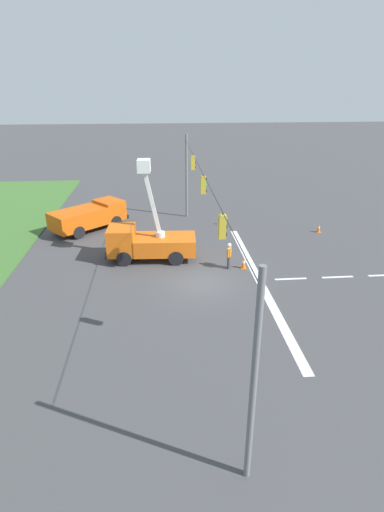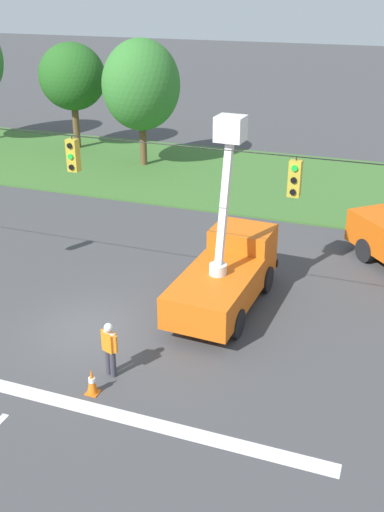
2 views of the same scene
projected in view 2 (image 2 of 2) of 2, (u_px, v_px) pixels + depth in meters
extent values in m
plane|color=#424244|center=(88.00, 330.00, 20.07)|extent=(200.00, 200.00, 0.00)
cube|color=#3D6B2D|center=(238.00, 177.00, 35.38)|extent=(56.00, 12.00, 0.10)
cube|color=silver|center=(27.00, 392.00, 17.06)|extent=(17.60, 0.50, 0.01)
cylinder|color=black|center=(72.00, 136.00, 17.29)|extent=(26.00, 0.03, 0.03)
cylinder|color=black|center=(72.00, 137.00, 17.31)|extent=(0.02, 0.02, 0.10)
cube|color=gold|center=(73.00, 155.00, 17.53)|extent=(0.32, 0.28, 0.96)
cylinder|color=black|center=(70.00, 146.00, 17.26)|extent=(0.16, 0.05, 0.16)
cylinder|color=green|center=(71.00, 157.00, 17.40)|extent=(0.16, 0.05, 0.16)
cylinder|color=black|center=(71.00, 167.00, 17.53)|extent=(0.16, 0.05, 0.16)
cylinder|color=black|center=(296.00, 159.00, 15.27)|extent=(0.02, 0.02, 0.10)
cube|color=gold|center=(295.00, 178.00, 15.49)|extent=(0.32, 0.28, 0.96)
cylinder|color=green|center=(295.00, 168.00, 15.22)|extent=(0.16, 0.05, 0.16)
cylinder|color=black|center=(294.00, 180.00, 15.36)|extent=(0.16, 0.05, 0.16)
cylinder|color=black|center=(293.00, 192.00, 15.49)|extent=(0.16, 0.05, 0.16)
cylinder|color=brown|center=(76.00, 128.00, 40.85)|extent=(0.46, 0.46, 2.93)
ellipsoid|color=#235B1E|center=(72.00, 77.00, 39.42)|extent=(4.52, 4.02, 4.36)
cylinder|color=brown|center=(143.00, 142.00, 37.08)|extent=(0.42, 0.42, 3.00)
ellipsoid|color=#33752D|center=(141.00, 85.00, 35.62)|extent=(4.61, 5.04, 5.36)
cube|color=orange|center=(214.00, 292.00, 20.28)|extent=(2.51, 4.21, 1.12)
cube|color=orange|center=(242.00, 250.00, 22.58)|extent=(2.31, 1.86, 1.82)
cube|color=#1E2838|center=(248.00, 237.00, 22.95)|extent=(1.97, 0.20, 0.82)
cube|color=black|center=(249.00, 258.00, 23.70)|extent=(2.32, 0.27, 0.30)
cylinder|color=black|center=(213.00, 269.00, 23.14)|extent=(0.33, 1.01, 1.00)
cylinder|color=black|center=(267.00, 279.00, 22.39)|extent=(0.33, 1.01, 1.00)
cylinder|color=black|center=(177.00, 311.00, 20.28)|extent=(0.33, 1.01, 1.00)
cylinder|color=black|center=(237.00, 323.00, 19.53)|extent=(0.33, 1.01, 1.00)
cylinder|color=silver|center=(218.00, 269.00, 20.21)|extent=(0.60, 0.60, 0.36)
cube|color=white|center=(224.00, 207.00, 19.71)|extent=(0.30, 1.14, 4.56)
cube|color=white|center=(231.00, 129.00, 19.03)|extent=(0.94, 0.84, 0.80)
cylinder|color=black|center=(365.00, 250.00, 24.77)|extent=(0.87, 0.93, 1.00)
cylinder|color=#383842|center=(108.00, 361.00, 17.72)|extent=(0.18, 0.18, 0.85)
cylinder|color=#383842|center=(113.00, 364.00, 17.60)|extent=(0.18, 0.18, 0.85)
cube|color=orange|center=(109.00, 342.00, 17.35)|extent=(0.46, 0.36, 0.60)
cube|color=silver|center=(109.00, 342.00, 17.35)|extent=(0.42, 0.22, 0.62)
cylinder|color=orange|center=(103.00, 338.00, 17.50)|extent=(0.11, 0.11, 0.55)
cylinder|color=orange|center=(116.00, 344.00, 17.18)|extent=(0.11, 0.11, 0.55)
sphere|color=tan|center=(108.00, 329.00, 17.17)|extent=(0.22, 0.22, 0.22)
sphere|color=white|center=(108.00, 327.00, 17.15)|extent=(0.26, 0.26, 0.26)
cube|color=orange|center=(93.00, 393.00, 17.04)|extent=(0.36, 0.36, 0.03)
cone|color=orange|center=(92.00, 381.00, 16.87)|extent=(0.31, 0.31, 0.78)
cylinder|color=white|center=(92.00, 380.00, 16.85)|extent=(0.19, 0.19, 0.14)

